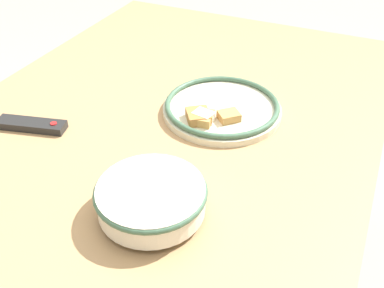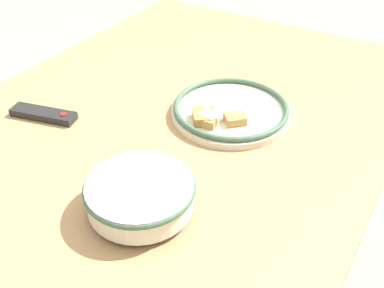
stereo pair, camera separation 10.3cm
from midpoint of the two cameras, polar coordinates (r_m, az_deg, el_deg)
The scene contains 4 objects.
dining_table at distance 1.19m, azimuth -1.15°, elevation -0.41°, with size 1.60×1.07×0.76m.
noodle_bowl at distance 0.89m, azimuth -3.31°, elevation -6.54°, with size 0.22×0.22×0.07m.
food_plate at distance 1.18m, azimuth 7.29°, elevation 4.16°, with size 0.31×0.31×0.04m.
tv_remote at distance 1.22m, azimuth -16.09°, elevation 3.58°, with size 0.09×0.18×0.02m.
Camera 2 is at (-0.77, -0.56, 1.41)m, focal length 42.00 mm.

